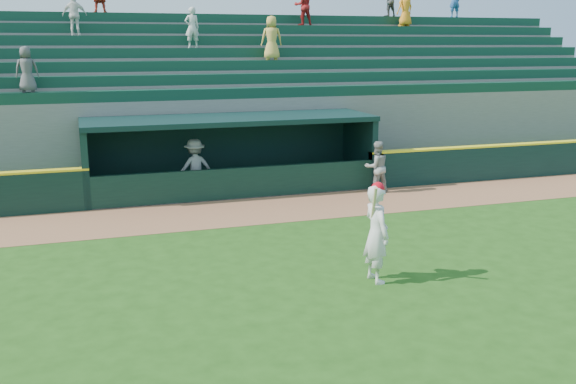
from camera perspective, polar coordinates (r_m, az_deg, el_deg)
name	(u,v)px	position (r m, az deg, el deg)	size (l,w,h in m)	color
ground	(310,264)	(14.35, 1.99, -6.45)	(120.00, 120.00, 0.00)	#1F4912
warning_track	(253,211)	(18.82, -3.10, -1.67)	(40.00, 3.00, 0.01)	#925C3A
field_wall_right	(559,159)	(25.95, 22.99, 2.74)	(15.50, 0.30, 1.20)	black
wall_stripe_right	(561,142)	(25.86, 23.11, 4.12)	(15.50, 0.32, 0.06)	yellow
dugout_player_front	(377,167)	(21.17, 7.87, 2.22)	(0.83, 0.64, 1.70)	gray
dugout_player_inside	(195,167)	(20.78, -8.26, 2.19)	(1.18, 0.68, 1.83)	#A2A19C
dugout	(229,149)	(21.49, -5.29, 3.83)	(9.40, 2.80, 2.46)	slate
stands	(202,105)	(25.80, -7.65, 7.66)	(34.50, 6.30, 7.52)	slate
batter_at_plate	(376,232)	(13.18, 7.87, -3.57)	(0.56, 0.86, 2.11)	silver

